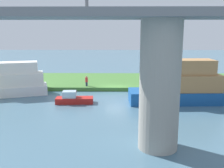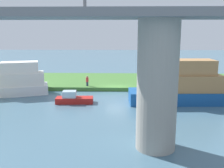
{
  "view_description": "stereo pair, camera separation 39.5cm",
  "coord_description": "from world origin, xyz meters",
  "px_view_note": "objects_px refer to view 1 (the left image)",
  "views": [
    {
      "loc": [
        -0.05,
        32.24,
        7.52
      ],
      "look_at": [
        0.37,
        5.0,
        2.0
      ],
      "focal_mm": 41.04,
      "sensor_mm": 36.0,
      "label": 1
    },
    {
      "loc": [
        -0.45,
        32.24,
        7.52
      ],
      "look_at": [
        0.37,
        5.0,
        2.0
      ],
      "focal_mm": 41.04,
      "sensor_mm": 36.0,
      "label": 2
    }
  ],
  "objects_px": {
    "bridge_pylon": "(160,86)",
    "mooring_post": "(185,82)",
    "skiff_small": "(73,99)",
    "houseboat_blue": "(12,82)",
    "person_on_bank": "(87,81)",
    "pontoon_yellow": "(179,85)"
  },
  "relations": [
    {
      "from": "pontoon_yellow",
      "to": "houseboat_blue",
      "type": "distance_m",
      "value": 19.62
    },
    {
      "from": "bridge_pylon",
      "to": "person_on_bank",
      "type": "height_order",
      "value": "bridge_pylon"
    },
    {
      "from": "person_on_bank",
      "to": "pontoon_yellow",
      "type": "bearing_deg",
      "value": 150.57
    },
    {
      "from": "person_on_bank",
      "to": "pontoon_yellow",
      "type": "relative_size",
      "value": 0.14
    },
    {
      "from": "houseboat_blue",
      "to": "person_on_bank",
      "type": "bearing_deg",
      "value": -160.25
    },
    {
      "from": "person_on_bank",
      "to": "skiff_small",
      "type": "height_order",
      "value": "person_on_bank"
    },
    {
      "from": "mooring_post",
      "to": "skiff_small",
      "type": "distance_m",
      "value": 15.33
    },
    {
      "from": "skiff_small",
      "to": "houseboat_blue",
      "type": "height_order",
      "value": "houseboat_blue"
    },
    {
      "from": "person_on_bank",
      "to": "houseboat_blue",
      "type": "distance_m",
      "value": 9.18
    },
    {
      "from": "bridge_pylon",
      "to": "mooring_post",
      "type": "height_order",
      "value": "bridge_pylon"
    },
    {
      "from": "houseboat_blue",
      "to": "mooring_post",
      "type": "bearing_deg",
      "value": -171.31
    },
    {
      "from": "bridge_pylon",
      "to": "mooring_post",
      "type": "distance_m",
      "value": 18.92
    },
    {
      "from": "mooring_post",
      "to": "pontoon_yellow",
      "type": "distance_m",
      "value": 6.74
    },
    {
      "from": "skiff_small",
      "to": "bridge_pylon",
      "type": "bearing_deg",
      "value": 124.43
    },
    {
      "from": "bridge_pylon",
      "to": "person_on_bank",
      "type": "distance_m",
      "value": 18.8
    },
    {
      "from": "bridge_pylon",
      "to": "mooring_post",
      "type": "bearing_deg",
      "value": -109.93
    },
    {
      "from": "bridge_pylon",
      "to": "mooring_post",
      "type": "relative_size",
      "value": 7.85
    },
    {
      "from": "bridge_pylon",
      "to": "skiff_small",
      "type": "xyz_separation_m",
      "value": [
        7.37,
        -10.76,
        -3.7
      ]
    },
    {
      "from": "person_on_bank",
      "to": "mooring_post",
      "type": "xyz_separation_m",
      "value": [
        -13.03,
        -0.21,
        -0.17
      ]
    },
    {
      "from": "houseboat_blue",
      "to": "pontoon_yellow",
      "type": "bearing_deg",
      "value": 171.3
    },
    {
      "from": "bridge_pylon",
      "to": "houseboat_blue",
      "type": "height_order",
      "value": "bridge_pylon"
    },
    {
      "from": "mooring_post",
      "to": "skiff_small",
      "type": "height_order",
      "value": "mooring_post"
    }
  ]
}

